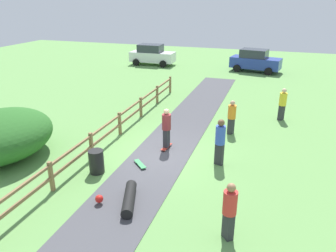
{
  "coord_description": "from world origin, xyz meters",
  "views": [
    {
      "loc": [
        4.14,
        -11.62,
        6.19
      ],
      "look_at": [
        0.04,
        0.64,
        1.0
      ],
      "focal_mm": 34.79,
      "sensor_mm": 36.0,
      "label": 1
    }
  ],
  "objects_px": {
    "skater_riding": "(166,127)",
    "bush_large": "(2,135)",
    "bystander_red": "(230,209)",
    "parked_car_white": "(152,55)",
    "parked_car_blue": "(255,61)",
    "bystander_blue": "(220,140)",
    "skateboard_loose": "(140,164)",
    "bystander_orange": "(232,116)",
    "bystander_yellow": "(283,103)",
    "skater_fallen": "(127,199)",
    "trash_bin": "(96,162)"
  },
  "relations": [
    {
      "from": "parked_car_white",
      "to": "parked_car_blue",
      "type": "bearing_deg",
      "value": 0.06
    },
    {
      "from": "parked_car_blue",
      "to": "bystander_blue",
      "type": "bearing_deg",
      "value": -89.72
    },
    {
      "from": "bystander_blue",
      "to": "parked_car_white",
      "type": "relative_size",
      "value": 0.45
    },
    {
      "from": "bush_large",
      "to": "skater_riding",
      "type": "bearing_deg",
      "value": 25.08
    },
    {
      "from": "bush_large",
      "to": "bystander_orange",
      "type": "distance_m",
      "value": 10.01
    },
    {
      "from": "trash_bin",
      "to": "bystander_blue",
      "type": "xyz_separation_m",
      "value": [
        4.23,
        2.09,
        0.6
      ]
    },
    {
      "from": "parked_car_white",
      "to": "parked_car_blue",
      "type": "height_order",
      "value": "same"
    },
    {
      "from": "skater_fallen",
      "to": "parked_car_white",
      "type": "height_order",
      "value": "parked_car_white"
    },
    {
      "from": "skateboard_loose",
      "to": "bystander_blue",
      "type": "relative_size",
      "value": 0.38
    },
    {
      "from": "parked_car_blue",
      "to": "parked_car_white",
      "type": "bearing_deg",
      "value": -179.94
    },
    {
      "from": "bystander_blue",
      "to": "bystander_red",
      "type": "xyz_separation_m",
      "value": [
        0.98,
        -4.11,
        -0.1
      ]
    },
    {
      "from": "skater_riding",
      "to": "bystander_orange",
      "type": "bearing_deg",
      "value": 47.2
    },
    {
      "from": "bystander_blue",
      "to": "bystander_red",
      "type": "bearing_deg",
      "value": -76.54
    },
    {
      "from": "parked_car_white",
      "to": "bystander_blue",
      "type": "bearing_deg",
      "value": -61.49
    },
    {
      "from": "trash_bin",
      "to": "bystander_yellow",
      "type": "bearing_deg",
      "value": 51.21
    },
    {
      "from": "trash_bin",
      "to": "parked_car_blue",
      "type": "xyz_separation_m",
      "value": [
        4.14,
        19.9,
        0.51
      ]
    },
    {
      "from": "skateboard_loose",
      "to": "bystander_blue",
      "type": "bearing_deg",
      "value": 21.29
    },
    {
      "from": "trash_bin",
      "to": "parked_car_white",
      "type": "xyz_separation_m",
      "value": [
        -5.44,
        19.89,
        0.51
      ]
    },
    {
      "from": "skateboard_loose",
      "to": "parked_car_white",
      "type": "relative_size",
      "value": 0.17
    },
    {
      "from": "bystander_blue",
      "to": "parked_car_blue",
      "type": "relative_size",
      "value": 0.43
    },
    {
      "from": "bystander_orange",
      "to": "parked_car_white",
      "type": "bearing_deg",
      "value": 123.56
    },
    {
      "from": "bush_large",
      "to": "bystander_orange",
      "type": "bearing_deg",
      "value": 32.68
    },
    {
      "from": "bystander_red",
      "to": "parked_car_white",
      "type": "relative_size",
      "value": 0.41
    },
    {
      "from": "trash_bin",
      "to": "skater_fallen",
      "type": "height_order",
      "value": "trash_bin"
    },
    {
      "from": "bystander_blue",
      "to": "bystander_orange",
      "type": "xyz_separation_m",
      "value": [
        -0.01,
        3.25,
        -0.14
      ]
    },
    {
      "from": "skater_riding",
      "to": "bystander_blue",
      "type": "bearing_deg",
      "value": -15.49
    },
    {
      "from": "bystander_orange",
      "to": "parked_car_blue",
      "type": "distance_m",
      "value": 14.56
    },
    {
      "from": "skater_fallen",
      "to": "bystander_blue",
      "type": "distance_m",
      "value": 4.33
    },
    {
      "from": "bystander_yellow",
      "to": "skater_fallen",
      "type": "bearing_deg",
      "value": -115.5
    },
    {
      "from": "bystander_yellow",
      "to": "parked_car_white",
      "type": "xyz_separation_m",
      "value": [
        -11.93,
        11.82,
        0.0
      ]
    },
    {
      "from": "skater_riding",
      "to": "skateboard_loose",
      "type": "distance_m",
      "value": 2.08
    },
    {
      "from": "bystander_red",
      "to": "parked_car_blue",
      "type": "height_order",
      "value": "parked_car_blue"
    },
    {
      "from": "skater_riding",
      "to": "skater_fallen",
      "type": "height_order",
      "value": "skater_riding"
    },
    {
      "from": "bystander_yellow",
      "to": "bystander_orange",
      "type": "height_order",
      "value": "bystander_yellow"
    },
    {
      "from": "skater_fallen",
      "to": "parked_car_white",
      "type": "relative_size",
      "value": 0.4
    },
    {
      "from": "skater_riding",
      "to": "bush_large",
      "type": "bearing_deg",
      "value": -154.92
    },
    {
      "from": "bystander_yellow",
      "to": "parked_car_white",
      "type": "relative_size",
      "value": 0.41
    },
    {
      "from": "skater_riding",
      "to": "bystander_red",
      "type": "height_order",
      "value": "skater_riding"
    },
    {
      "from": "bystander_orange",
      "to": "parked_car_white",
      "type": "relative_size",
      "value": 0.39
    },
    {
      "from": "skateboard_loose",
      "to": "bystander_orange",
      "type": "xyz_separation_m",
      "value": [
        2.88,
        4.37,
        0.82
      ]
    },
    {
      "from": "bystander_orange",
      "to": "skater_fallen",
      "type": "bearing_deg",
      "value": -108.54
    },
    {
      "from": "bystander_red",
      "to": "parked_car_blue",
      "type": "relative_size",
      "value": 0.39
    },
    {
      "from": "bystander_yellow",
      "to": "bystander_orange",
      "type": "distance_m",
      "value": 3.56
    },
    {
      "from": "parked_car_white",
      "to": "parked_car_blue",
      "type": "distance_m",
      "value": 9.58
    },
    {
      "from": "bystander_yellow",
      "to": "parked_car_blue",
      "type": "relative_size",
      "value": 0.39
    },
    {
      "from": "bystander_red",
      "to": "bystander_orange",
      "type": "distance_m",
      "value": 7.42
    },
    {
      "from": "trash_bin",
      "to": "skater_riding",
      "type": "distance_m",
      "value": 3.35
    },
    {
      "from": "bystander_yellow",
      "to": "bystander_orange",
      "type": "bearing_deg",
      "value": -129.67
    },
    {
      "from": "bystander_yellow",
      "to": "bystander_orange",
      "type": "xyz_separation_m",
      "value": [
        -2.27,
        -2.74,
        -0.04
      ]
    },
    {
      "from": "bystander_blue",
      "to": "skater_riding",
      "type": "bearing_deg",
      "value": 164.51
    }
  ]
}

